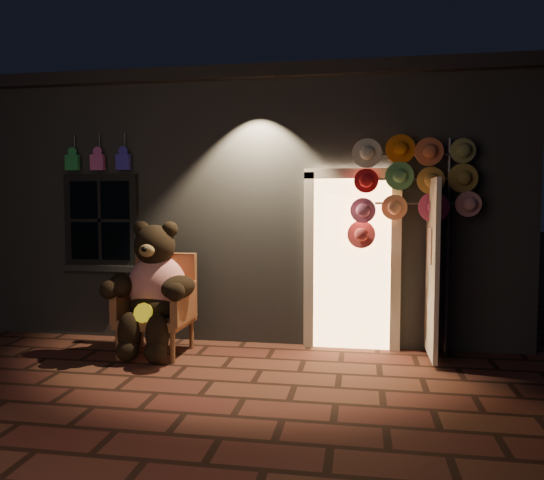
# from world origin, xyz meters

# --- Properties ---
(ground) EXTENTS (60.00, 60.00, 0.00)m
(ground) POSITION_xyz_m (0.00, 0.00, 0.00)
(ground) COLOR #572F21
(ground) RESTS_ON ground
(shop_building) EXTENTS (7.30, 5.95, 3.51)m
(shop_building) POSITION_xyz_m (0.00, 3.99, 1.74)
(shop_building) COLOR slate
(shop_building) RESTS_ON ground
(wicker_armchair) EXTENTS (0.83, 0.75, 1.17)m
(wicker_armchair) POSITION_xyz_m (-0.91, 0.90, 0.58)
(wicker_armchair) COLOR #936139
(wicker_armchair) RESTS_ON ground
(teddy_bear) EXTENTS (1.12, 0.88, 1.54)m
(teddy_bear) POSITION_xyz_m (-0.91, 0.75, 0.79)
(teddy_bear) COLOR red
(teddy_bear) RESTS_ON ground
(hat_rack) EXTENTS (1.44, 0.22, 2.54)m
(hat_rack) POSITION_xyz_m (2.03, 1.28, 1.98)
(hat_rack) COLOR #59595E
(hat_rack) RESTS_ON ground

